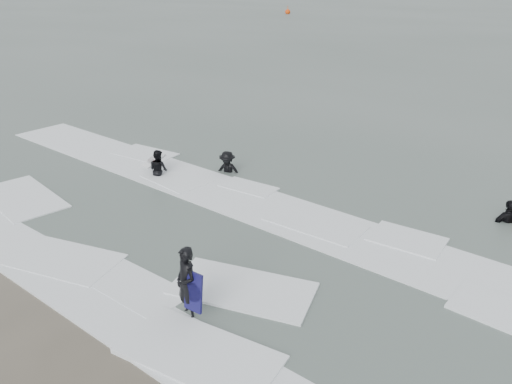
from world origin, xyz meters
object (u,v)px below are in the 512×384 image
Objects in this scene: surfer_wading at (159,176)px; surfer_breaker at (228,174)px; surfer_right_near at (508,223)px; buoy at (288,12)px; surfer_centre at (189,316)px.

surfer_breaker is (1.92, 1.90, 0.00)m from surfer_wading.
surfer_wading is 0.92× the size of surfer_breaker.
surfer_wading is 2.70m from surfer_breaker.
surfer_right_near is (9.85, 2.54, 0.00)m from surfer_breaker.
surfer_wading is 0.85× the size of surfer_right_near.
buoy is at bearing 103.00° from surfer_breaker.
surfer_centre reaches higher than surfer_breaker.
surfer_centre is at bearing -74.81° from surfer_breaker.
surfer_centre is 1.03× the size of surfer_breaker.
surfer_wading is at bearing 158.37° from surfer_centre.
buoy is (-56.88, 66.59, 0.42)m from surfer_right_near.
surfer_centre is 1.13× the size of surfer_wading.
surfer_right_near is at bearing 80.27° from surfer_centre.
buoy reaches higher than surfer_breaker.
buoy is at bearing -93.87° from surfer_right_near.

